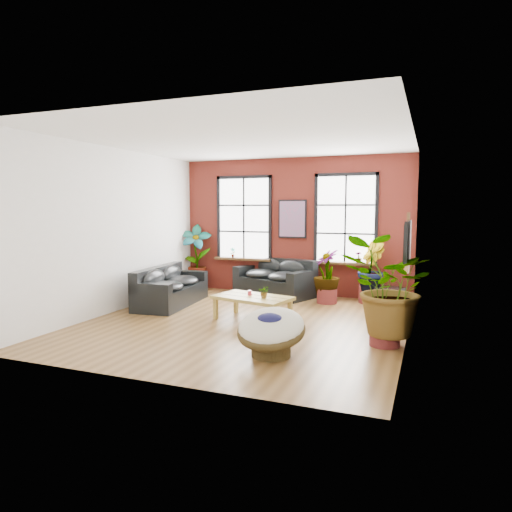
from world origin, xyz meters
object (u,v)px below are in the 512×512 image
Objects in this scene: papasan_chair at (271,330)px; sofa_left at (169,288)px; sofa_back at (276,279)px; coffee_table at (252,299)px.

sofa_left is at bearing 141.92° from papasan_chair.
sofa_left reaches higher than papasan_chair.
papasan_chair is at bearing -133.37° from sofa_left.
sofa_back is 0.98× the size of sofa_left.
sofa_back reaches higher than sofa_left.
sofa_left is at bearing 176.63° from coffee_table.
coffee_table is (2.34, -0.69, 0.03)m from sofa_left.
sofa_back is 1.36× the size of coffee_table.
sofa_left is (-1.93, -1.97, -0.03)m from sofa_back.
coffee_table is at bearing 118.47° from papasan_chair.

